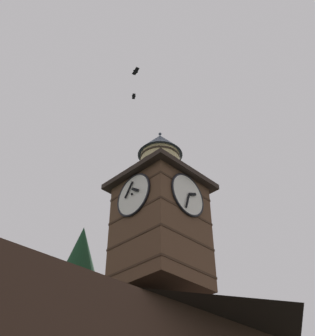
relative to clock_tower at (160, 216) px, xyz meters
The scene contains 3 objects.
clock_tower is the anchor object (origin of this frame).
flying_bird_high 9.78m from the clock_tower, 92.45° to the right, with size 0.41×0.47×0.14m.
flying_bird_low 7.52m from the clock_tower, 16.66° to the left, with size 0.32×0.54×0.15m.
Camera 1 is at (11.99, 9.76, 1.34)m, focal length 45.35 mm.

